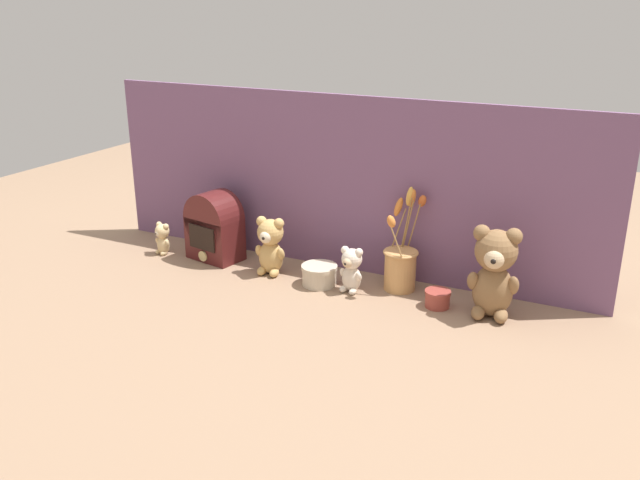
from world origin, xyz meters
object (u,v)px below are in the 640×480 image
at_px(teddy_bear_large, 494,271).
at_px(flower_vase, 401,263).
at_px(decorative_tin_tall, 319,275).
at_px(decorative_tin_short, 438,299).
at_px(teddy_bear_small, 351,269).
at_px(vintage_radio, 214,227).
at_px(teddy_bear_tiny, 163,238).
at_px(teddy_bear_medium, 270,245).

distance_m(teddy_bear_large, flower_vase, 0.31).
relative_size(decorative_tin_tall, decorative_tin_short, 1.49).
xyz_separation_m(teddy_bear_small, flower_vase, (0.13, 0.09, 0.01)).
bearing_deg(decorative_tin_short, vintage_radio, 177.40).
height_order(teddy_bear_tiny, decorative_tin_short, teddy_bear_tiny).
distance_m(teddy_bear_small, teddy_bear_tiny, 0.72).
height_order(teddy_bear_small, teddy_bear_tiny, teddy_bear_small).
height_order(teddy_bear_large, vintage_radio, teddy_bear_large).
xyz_separation_m(teddy_bear_large, teddy_bear_small, (-0.42, -0.02, -0.06)).
bearing_deg(decorative_tin_tall, flower_vase, 19.12).
xyz_separation_m(vintage_radio, decorative_tin_short, (0.80, -0.04, -0.09)).
relative_size(teddy_bear_large, decorative_tin_short, 3.50).
relative_size(teddy_bear_medium, teddy_bear_tiny, 1.68).
xyz_separation_m(teddy_bear_small, decorative_tin_tall, (-0.11, 0.00, -0.04)).
height_order(teddy_bear_medium, teddy_bear_tiny, teddy_bear_medium).
distance_m(teddy_bear_large, vintage_radio, 0.95).
bearing_deg(flower_vase, decorative_tin_short, -27.46).
bearing_deg(flower_vase, teddy_bear_small, -145.90).
relative_size(teddy_bear_medium, decorative_tin_tall, 1.69).
relative_size(teddy_bear_large, flower_vase, 0.83).
distance_m(teddy_bear_large, decorative_tin_short, 0.19).
distance_m(teddy_bear_medium, teddy_bear_small, 0.29).
xyz_separation_m(teddy_bear_small, vintage_radio, (-0.53, 0.05, 0.04)).
distance_m(teddy_bear_large, teddy_bear_small, 0.43).
bearing_deg(vintage_radio, teddy_bear_small, -5.28).
bearing_deg(vintage_radio, decorative_tin_tall, -6.06).
xyz_separation_m(teddy_bear_large, teddy_bear_tiny, (-1.14, -0.01, -0.08)).
xyz_separation_m(teddy_bear_large, decorative_tin_short, (-0.15, -0.01, -0.11)).
xyz_separation_m(teddy_bear_medium, vintage_radio, (-0.24, 0.03, 0.01)).
bearing_deg(teddy_bear_medium, teddy_bear_small, -3.21).
bearing_deg(teddy_bear_large, decorative_tin_short, -177.12).
bearing_deg(decorative_tin_short, flower_vase, 152.54).
xyz_separation_m(teddy_bear_large, flower_vase, (-0.29, 0.07, -0.05)).
distance_m(vintage_radio, decorative_tin_tall, 0.43).
bearing_deg(flower_vase, teddy_bear_large, -12.65).
height_order(teddy_bear_tiny, decorative_tin_tall, teddy_bear_tiny).
distance_m(vintage_radio, decorative_tin_short, 0.80).
distance_m(teddy_bear_small, flower_vase, 0.15).
bearing_deg(flower_vase, teddy_bear_medium, -170.49).
distance_m(teddy_bear_medium, flower_vase, 0.42).
height_order(vintage_radio, decorative_tin_short, vintage_radio).
height_order(flower_vase, decorative_tin_short, flower_vase).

